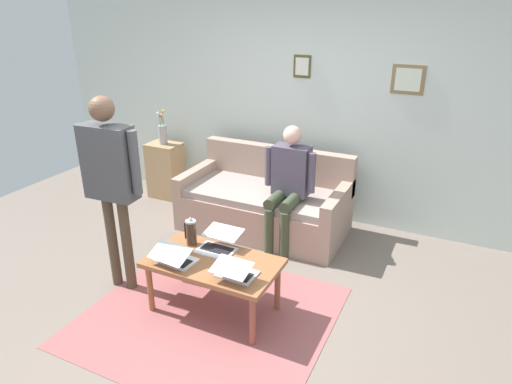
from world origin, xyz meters
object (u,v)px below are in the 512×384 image
Objects in this scene: french_press at (191,232)px; laptop_center at (219,244)px; person_standing at (110,172)px; person_seated at (288,180)px; flower_vase at (163,133)px; laptop_left at (235,272)px; side_shelf at (166,170)px; laptop_right at (174,258)px; couch at (265,203)px; coffee_table at (213,267)px.

laptop_center is at bearing -172.02° from french_press.
person_seated is (-1.04, -1.38, -0.39)m from person_standing.
flower_vase is at bearing -14.63° from person_seated.
french_press is 2.27m from flower_vase.
side_shelf is at bearing -43.09° from laptop_left.
flower_vase reaches higher than laptop_left.
person_standing is at bearing 115.22° from side_shelf.
laptop_right is 0.48× the size of side_shelf.
couch is 1.70× the size of coffee_table.
couch is 5.21× the size of laptop_center.
coffee_table is at bearing 106.24° from laptop_center.
french_press reaches higher than laptop_left.
flower_vase is at bearing -42.98° from laptop_center.
french_press is 1.25m from person_seated.
side_shelf reaches higher than laptop_center.
laptop_left is 1.34m from person_standing.
couch is 1.58m from coffee_table.
flower_vase reaches higher than side_shelf.
coffee_table is 4.17× the size of french_press.
french_press reaches higher than laptop_center.
person_seated reaches higher than side_shelf.
coffee_table is at bearing 99.00° from couch.
laptop_left is 1.18× the size of french_press.
laptop_center is 1.00× the size of laptop_right.
laptop_center is (-0.19, 1.36, 0.22)m from couch.
couch reaches higher than laptop_right.
laptop_left is 0.24× the size of person_seated.
coffee_table is at bearing 152.67° from french_press.
couch is 6.02× the size of laptop_left.
couch reaches higher than french_press.
person_seated is (-0.36, 0.23, 0.42)m from couch.
laptop_left is 1.47m from person_seated.
laptop_right is (0.54, 0.03, -0.00)m from laptop_left.
side_shelf is (1.81, -1.83, -0.06)m from coffee_table.
french_press is at bearing 87.65° from couch.
side_shelf is at bearing -64.78° from person_standing.
person_standing reaches higher than coffee_table.
french_press is at bearing 7.98° from laptop_center.
couch is 7.09× the size of french_press.
side_shelf is 2.03m from person_seated.
laptop_center is (0.06, -0.19, 0.10)m from coffee_table.
french_press is at bearing -161.48° from person_standing.
laptop_right is 2.51m from side_shelf.
person_seated is at bearing -94.95° from coffee_table.
coffee_table is 0.84× the size of person_seated.
couch is 1.43m from french_press.
couch is 4.10× the size of flower_vase.
laptop_left is 0.86× the size of laptop_center.
coffee_table is at bearing -151.40° from laptop_right.
person_standing reaches higher than side_shelf.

